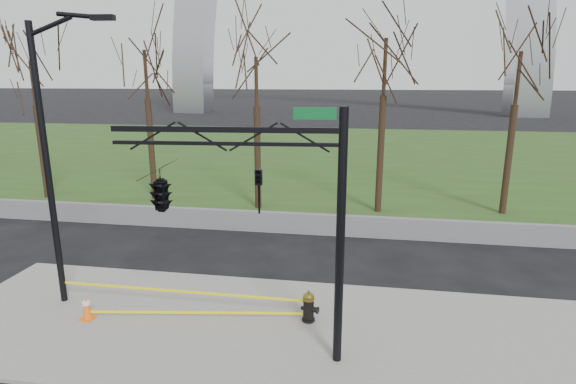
% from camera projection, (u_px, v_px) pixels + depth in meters
% --- Properties ---
extents(ground, '(500.00, 500.00, 0.00)m').
position_uv_depth(ground, '(264.00, 331.00, 12.18)').
color(ground, black).
rests_on(ground, ground).
extents(sidewalk, '(18.00, 6.00, 0.10)m').
position_uv_depth(sidewalk, '(264.00, 330.00, 12.17)').
color(sidewalk, slate).
rests_on(sidewalk, ground).
extents(grass_strip, '(120.00, 40.00, 0.06)m').
position_uv_depth(grass_strip, '(335.00, 153.00, 40.89)').
color(grass_strip, '#283E16').
rests_on(grass_strip, ground).
extents(guardrail, '(60.00, 0.30, 0.90)m').
position_uv_depth(guardrail, '(303.00, 223.00, 19.73)').
color(guardrail, '#59595B').
rests_on(guardrail, ground).
extents(tree_row, '(34.36, 4.00, 8.89)m').
position_uv_depth(tree_row, '(201.00, 120.00, 23.49)').
color(tree_row, black).
rests_on(tree_row, ground).
extents(fire_hydrant, '(0.56, 0.36, 0.89)m').
position_uv_depth(fire_hydrant, '(309.00, 307.00, 12.43)').
color(fire_hydrant, black).
rests_on(fire_hydrant, sidewalk).
extents(traffic_cone, '(0.38, 0.38, 0.67)m').
position_uv_depth(traffic_cone, '(87.00, 308.00, 12.55)').
color(traffic_cone, '#FF600D').
rests_on(traffic_cone, sidewalk).
extents(street_light, '(2.39, 0.38, 8.21)m').
position_uv_depth(street_light, '(53.00, 148.00, 12.55)').
color(street_light, black).
rests_on(street_light, ground).
extents(traffic_signal_mast, '(5.09, 2.52, 6.00)m').
position_uv_depth(traffic_signal_mast, '(194.00, 191.00, 10.10)').
color(traffic_signal_mast, black).
rests_on(traffic_signal_mast, ground).
extents(caution_tape, '(7.35, 0.89, 0.45)m').
position_uv_depth(caution_tape, '(188.00, 301.00, 12.77)').
color(caution_tape, yellow).
rests_on(caution_tape, ground).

